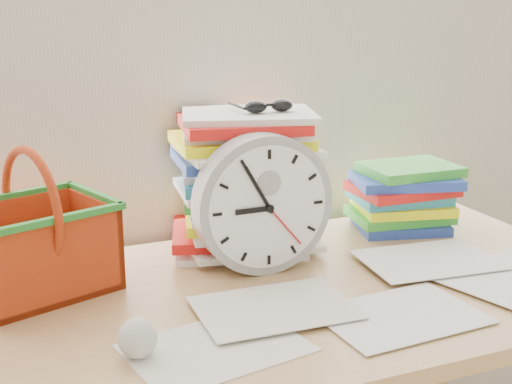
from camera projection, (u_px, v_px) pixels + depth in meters
name	position (u px, v px, depth m)	size (l,w,h in m)	color
desk	(268.00, 328.00, 1.35)	(1.40, 0.70, 0.75)	tan
paper_stack	(243.00, 182.00, 1.52)	(0.30, 0.25, 0.30)	white
clock	(263.00, 204.00, 1.40)	(0.28, 0.28, 0.06)	#989999
sunglasses	(269.00, 106.00, 1.47)	(0.12, 0.10, 0.03)	black
book_stack	(403.00, 197.00, 1.67)	(0.26, 0.20, 0.15)	white
basket	(32.00, 222.00, 1.30)	(0.27, 0.21, 0.27)	#C73E13
crumpled_ball	(137.00, 338.00, 1.08)	(0.06, 0.06, 0.06)	silver
scattered_papers	(268.00, 289.00, 1.33)	(1.26, 0.42, 0.02)	white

